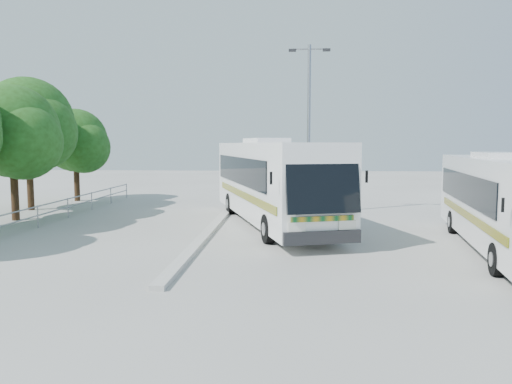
# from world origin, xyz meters

# --- Properties ---
(ground) EXTENTS (100.00, 100.00, 0.00)m
(ground) POSITION_xyz_m (0.00, 0.00, 0.00)
(ground) COLOR #ADADA7
(ground) RESTS_ON ground
(kerb_divider) EXTENTS (0.40, 16.00, 0.15)m
(kerb_divider) POSITION_xyz_m (-2.30, 2.00, 0.07)
(kerb_divider) COLOR #B2B2AD
(kerb_divider) RESTS_ON ground
(railing) EXTENTS (0.06, 22.00, 1.00)m
(railing) POSITION_xyz_m (-10.00, 4.00, 0.74)
(railing) COLOR gray
(railing) RESTS_ON ground
(tree_far_c) EXTENTS (4.97, 4.69, 6.49)m
(tree_far_c) POSITION_xyz_m (-12.12, 5.10, 4.26)
(tree_far_c) COLOR #382314
(tree_far_c) RESTS_ON ground
(tree_far_d) EXTENTS (5.62, 5.30, 7.33)m
(tree_far_d) POSITION_xyz_m (-13.31, 8.80, 4.82)
(tree_far_d) COLOR #382314
(tree_far_d) RESTS_ON ground
(tree_far_e) EXTENTS (4.54, 4.28, 5.92)m
(tree_far_e) POSITION_xyz_m (-12.63, 13.30, 3.89)
(tree_far_e) COLOR #382314
(tree_far_e) RESTS_ON ground
(coach_main) EXTENTS (6.43, 13.63, 3.73)m
(coach_main) POSITION_xyz_m (0.20, 4.67, 2.04)
(coach_main) COLOR white
(coach_main) RESTS_ON ground
(coach_adjacent) EXTENTS (3.90, 11.71, 3.19)m
(coach_adjacent) POSITION_xyz_m (8.36, -0.45, 1.75)
(coach_adjacent) COLOR silver
(coach_adjacent) RESTS_ON ground
(lamppost) EXTENTS (2.13, 0.20, 8.75)m
(lamppost) POSITION_xyz_m (2.00, 8.35, 4.83)
(lamppost) COLOR #94979C
(lamppost) RESTS_ON ground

